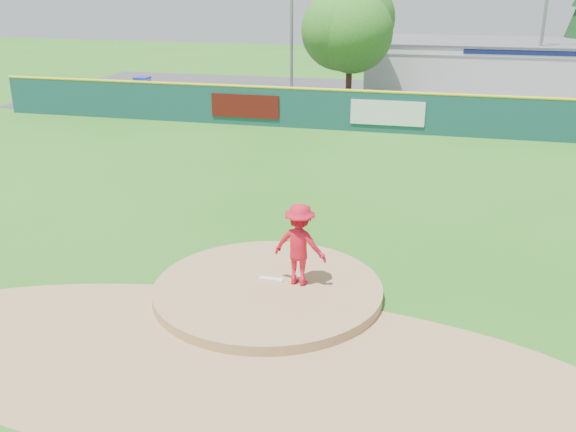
% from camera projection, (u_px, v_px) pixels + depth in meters
% --- Properties ---
extents(ground, '(120.00, 120.00, 0.00)m').
position_uv_depth(ground, '(268.00, 294.00, 15.47)').
color(ground, '#286B19').
rests_on(ground, ground).
extents(pitchers_mound, '(5.50, 5.50, 0.50)m').
position_uv_depth(pitchers_mound, '(268.00, 294.00, 15.47)').
color(pitchers_mound, '#9E774C').
rests_on(pitchers_mound, ground).
extents(pitching_rubber, '(0.60, 0.15, 0.04)m').
position_uv_depth(pitching_rubber, '(271.00, 279.00, 15.65)').
color(pitching_rubber, white).
rests_on(pitching_rubber, pitchers_mound).
extents(infield_dirt_arc, '(15.40, 15.40, 0.01)m').
position_uv_depth(infield_dirt_arc, '(227.00, 362.00, 12.74)').
color(infield_dirt_arc, '#9E774C').
rests_on(infield_dirt_arc, ground).
extents(parking_lot, '(44.00, 16.00, 0.02)m').
position_uv_depth(parking_lot, '(385.00, 100.00, 40.02)').
color(parking_lot, '#38383A').
rests_on(parking_lot, ground).
extents(pitcher, '(1.41, 0.95, 2.02)m').
position_uv_depth(pitcher, '(300.00, 244.00, 15.15)').
color(pitcher, red).
rests_on(pitcher, pitchers_mound).
extents(van, '(5.89, 4.03, 1.50)m').
position_uv_depth(van, '(508.00, 112.00, 32.64)').
color(van, silver).
rests_on(van, parking_lot).
extents(pool_building_grp, '(15.20, 8.20, 3.31)m').
position_uv_depth(pool_building_grp, '(484.00, 66.00, 42.63)').
color(pool_building_grp, silver).
rests_on(pool_building_grp, ground).
extents(fence_banners, '(10.87, 0.04, 1.20)m').
position_uv_depth(fence_banners, '(314.00, 109.00, 32.01)').
color(fence_banners, '#500F0B').
rests_on(fence_banners, ground).
extents(playground_slide, '(0.87, 2.44, 1.35)m').
position_uv_depth(playground_slide, '(142.00, 88.00, 40.28)').
color(playground_slide, '#1725C9').
rests_on(playground_slide, ground).
extents(outfield_fence, '(40.00, 0.14, 2.07)m').
position_uv_depth(outfield_fence, '(367.00, 110.00, 31.46)').
color(outfield_fence, '#144241').
rests_on(outfield_fence, ground).
extents(deciduous_tree, '(5.60, 5.60, 7.36)m').
position_uv_depth(deciduous_tree, '(351.00, 26.00, 37.07)').
color(deciduous_tree, '#382314').
rests_on(deciduous_tree, ground).
extents(light_pole_right, '(1.75, 0.25, 10.00)m').
position_uv_depth(light_pole_right, '(546.00, 7.00, 37.87)').
color(light_pole_right, gray).
rests_on(light_pole_right, ground).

